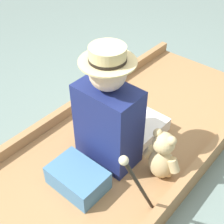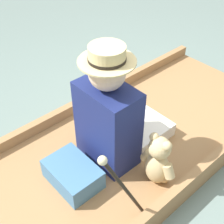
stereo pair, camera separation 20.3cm
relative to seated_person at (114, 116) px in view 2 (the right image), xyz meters
The scene contains 7 objects.
ground_plane 0.48m from the seated_person, 91.87° to the left, with size 16.00×16.00×0.00m, color slate.
punt_boat 0.43m from the seated_person, 91.87° to the left, with size 1.18×2.70×0.20m.
seat_cushion 0.47m from the seated_person, 87.11° to the right, with size 0.37×0.26×0.15m.
seated_person is the anchor object (origin of this frame).
teddy_bear 0.41m from the seated_person, ahead, with size 0.28×0.16×0.40m.
wine_glass 0.46m from the seated_person, 143.72° to the left, with size 0.09×0.09×0.23m.
walking_cane 0.63m from the seated_person, 38.68° to the right, with size 0.04×0.34×0.72m.
Camera 2 is at (1.17, -1.25, 1.80)m, focal length 50.00 mm.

